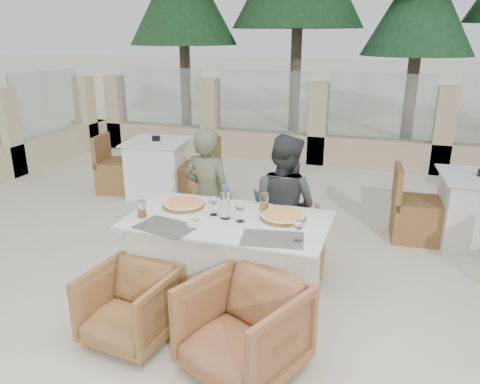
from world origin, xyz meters
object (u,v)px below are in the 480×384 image
(beer_glass_left, at_px, (142,209))
(armchair_far_left, at_px, (211,236))
(wine_glass_corner, at_px, (299,229))
(olive_dish, at_px, (196,222))
(pizza_right, at_px, (283,216))
(armchair_near_right, at_px, (243,329))
(bg_table_a, at_px, (158,168))
(wine_glass_near, at_px, (240,211))
(beer_glass_right, at_px, (264,202))
(pizza_left, at_px, (184,204))
(armchair_near_left, at_px, (130,306))
(bg_table_b, at_px, (477,211))
(armchair_far_right, at_px, (287,242))
(dining_table, at_px, (228,262))
(water_bottle, at_px, (225,202))
(diner_right, at_px, (283,207))
(wine_glass_centre, at_px, (214,204))
(diner_left, at_px, (208,198))

(beer_glass_left, relative_size, armchair_far_left, 0.23)
(wine_glass_corner, distance_m, olive_dish, 0.82)
(pizza_right, xyz_separation_m, beer_glass_left, (-1.08, -0.33, 0.05))
(armchair_near_right, distance_m, bg_table_a, 3.88)
(wine_glass_near, xyz_separation_m, beer_glass_right, (0.11, 0.31, -0.02))
(olive_dish, bearing_deg, pizza_left, 128.39)
(armchair_near_right, bearing_deg, armchair_near_left, -160.68)
(beer_glass_right, distance_m, bg_table_b, 2.56)
(wine_glass_corner, height_order, armchair_far_right, wine_glass_corner)
(armchair_far_left, relative_size, bg_table_b, 0.38)
(beer_glass_left, height_order, armchair_far_left, beer_glass_left)
(pizza_right, height_order, beer_glass_left, beer_glass_left)
(dining_table, height_order, armchair_near_right, dining_table)
(beer_glass_left, distance_m, armchair_far_right, 1.46)
(water_bottle, distance_m, armchair_far_left, 0.98)
(pizza_left, relative_size, diner_right, 0.26)
(dining_table, relative_size, beer_glass_left, 11.45)
(wine_glass_corner, bearing_deg, bg_table_a, 134.12)
(beer_glass_left, relative_size, bg_table_b, 0.09)
(wine_glass_corner, bearing_deg, wine_glass_near, 157.01)
(olive_dish, distance_m, armchair_far_left, 1.01)
(water_bottle, relative_size, armchair_far_right, 0.42)
(wine_glass_near, xyz_separation_m, bg_table_a, (-2.03, 2.40, -0.48))
(wine_glass_centre, xyz_separation_m, bg_table_b, (2.25, 1.90, -0.48))
(beer_glass_left, bearing_deg, armchair_near_right, -28.63)
(dining_table, xyz_separation_m, armchair_far_left, (-0.42, 0.65, -0.10))
(armchair_near_right, xyz_separation_m, diner_right, (-0.08, 1.40, 0.35))
(pizza_left, bearing_deg, beer_glass_left, -123.61)
(olive_dish, bearing_deg, armchair_far_right, 60.28)
(armchair_near_right, distance_m, diner_left, 1.67)
(pizza_left, bearing_deg, pizza_right, 0.26)
(pizza_right, bearing_deg, bg_table_b, 46.79)
(beer_glass_left, height_order, bg_table_b, beer_glass_left)
(water_bottle, bearing_deg, bg_table_a, 128.58)
(pizza_left, bearing_deg, diner_left, 88.28)
(pizza_left, height_order, diner_right, diner_right)
(pizza_left, distance_m, wine_glass_corner, 1.14)
(wine_glass_near, bearing_deg, beer_glass_left, -168.17)
(wine_glass_corner, distance_m, armchair_far_right, 1.16)
(pizza_left, distance_m, olive_dish, 0.42)
(dining_table, bearing_deg, beer_glass_right, 51.99)
(armchair_far_right, distance_m, bg_table_a, 2.79)
(wine_glass_near, bearing_deg, pizza_right, 28.44)
(water_bottle, height_order, beer_glass_left, water_bottle)
(dining_table, bearing_deg, armchair_far_right, 65.61)
(pizza_right, distance_m, armchair_far_right, 0.77)
(wine_glass_near, distance_m, bg_table_a, 3.18)
(pizza_left, xyz_separation_m, beer_glass_right, (0.67, 0.15, 0.05))
(wine_glass_centre, relative_size, bg_table_a, 0.11)
(wine_glass_corner, xyz_separation_m, diner_left, (-1.06, 0.89, -0.18))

